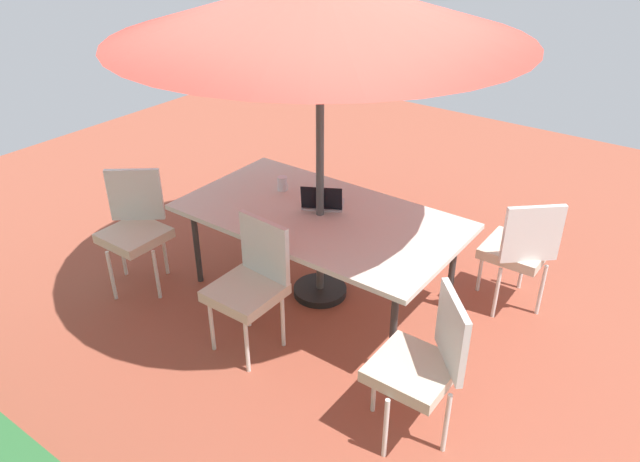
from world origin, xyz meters
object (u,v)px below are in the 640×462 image
at_px(chair_southwest, 520,247).
at_px(chair_northeast, 135,225).
at_px(chair_northwest, 423,361).
at_px(dining_table, 320,219).
at_px(cup, 282,183).
at_px(laptop, 323,202).
at_px(patio_umbrella, 320,8).
at_px(chair_north, 251,281).

distance_m(chair_southwest, chair_northeast, 3.06).
distance_m(chair_northwest, chair_northeast, 2.67).
xyz_separation_m(dining_table, cup, (0.51, -0.17, 0.10)).
distance_m(dining_table, laptop, 0.15).
relative_size(chair_southwest, chair_northeast, 1.00).
xyz_separation_m(chair_northeast, cup, (-0.82, -0.91, 0.25)).
bearing_deg(chair_northwest, patio_umbrella, -163.70).
xyz_separation_m(patio_umbrella, laptop, (0.05, -0.10, -1.47)).
height_order(dining_table, chair_northeast, chair_northeast).
height_order(dining_table, cup, cup).
height_order(chair_northeast, cup, chair_northeast).
bearing_deg(chair_southwest, dining_table, -12.85).
relative_size(dining_table, laptop, 5.47).
bearing_deg(laptop, chair_northeast, 4.77).
bearing_deg(cup, patio_umbrella, 161.92).
height_order(chair_north, cup, chair_north).
bearing_deg(laptop, chair_north, 63.10).
bearing_deg(patio_umbrella, chair_north, 88.66).
height_order(chair_northwest, laptop, chair_northwest).
relative_size(chair_northwest, laptop, 2.46).
relative_size(chair_north, chair_northwest, 1.00).
distance_m(dining_table, chair_north, 0.81).
bearing_deg(chair_southwest, patio_umbrella, -12.85).
bearing_deg(laptop, patio_umbrella, 87.13).
xyz_separation_m(chair_northwest, laptop, (1.39, -0.92, 0.24)).
bearing_deg(chair_southwest, cup, -24.60).
xyz_separation_m(dining_table, patio_umbrella, (0.00, 0.00, 1.56)).
xyz_separation_m(patio_umbrella, chair_north, (0.02, 0.79, -1.71)).
relative_size(dining_table, chair_north, 2.23).
distance_m(chair_north, cup, 1.10).
bearing_deg(cup, chair_northeast, 48.17).
bearing_deg(chair_northeast, chair_north, -40.56).
height_order(chair_northwest, chair_southwest, same).
xyz_separation_m(chair_southwest, chair_northeast, (2.66, 1.51, 0.00)).
height_order(chair_north, chair_northwest, same).
bearing_deg(chair_northwest, cup, -160.35).
height_order(chair_southwest, laptop, chair_southwest).
xyz_separation_m(chair_north, chair_northwest, (-1.36, 0.02, 0.00)).
distance_m(laptop, cup, 0.46).
relative_size(patio_umbrella, cup, 24.25).
bearing_deg(chair_northeast, cup, 9.62).
bearing_deg(chair_north, cup, 120.75).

